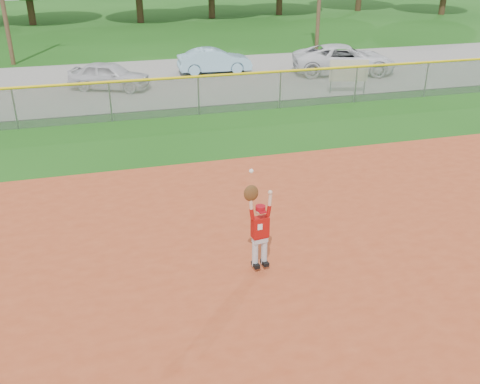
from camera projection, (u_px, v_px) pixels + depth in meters
name	position (u px, v px, depth m)	size (l,w,h in m)	color
ground	(286.00, 238.00, 12.21)	(120.00, 120.00, 0.00)	#194F12
clay_infield	(344.00, 318.00, 9.59)	(24.00, 16.00, 0.04)	#A73E1E
parking_strip	(175.00, 80.00, 26.16)	(44.00, 10.00, 0.03)	gray
car_white_a	(109.00, 76.00, 24.16)	(1.46, 3.64, 1.24)	silver
car_blue	(214.00, 61.00, 27.26)	(1.30, 3.72, 1.23)	#92C2DA
car_white_b	(344.00, 59.00, 27.02)	(2.39, 5.18, 1.44)	white
sponsor_sign	(349.00, 72.00, 23.35)	(1.65, 0.46, 1.51)	gray
outfield_fence	(198.00, 92.00, 20.56)	(40.06, 0.10, 1.55)	gray
ballplayer	(259.00, 226.00, 10.58)	(0.61, 0.28, 2.16)	silver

